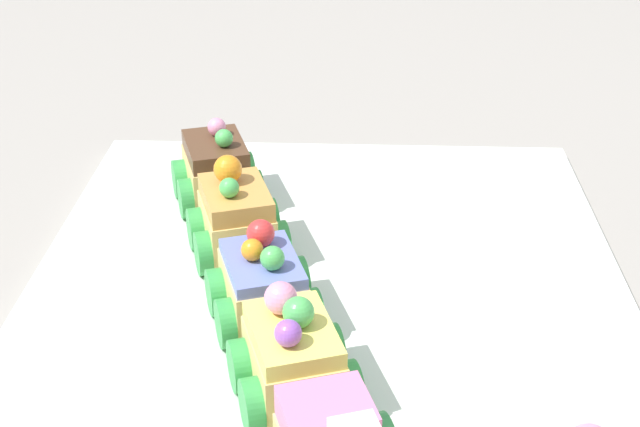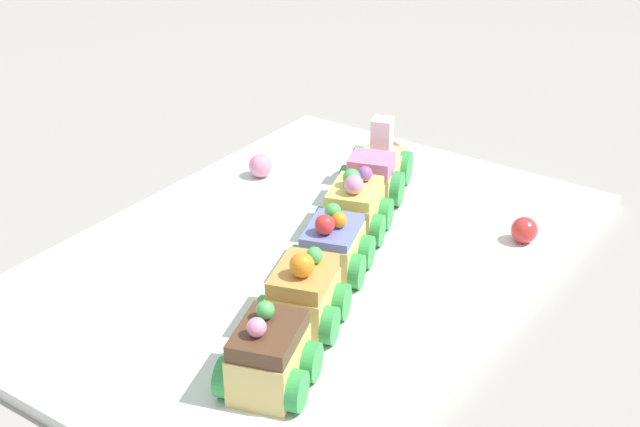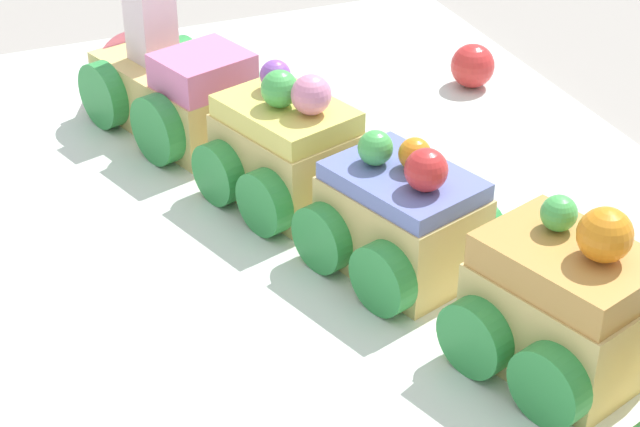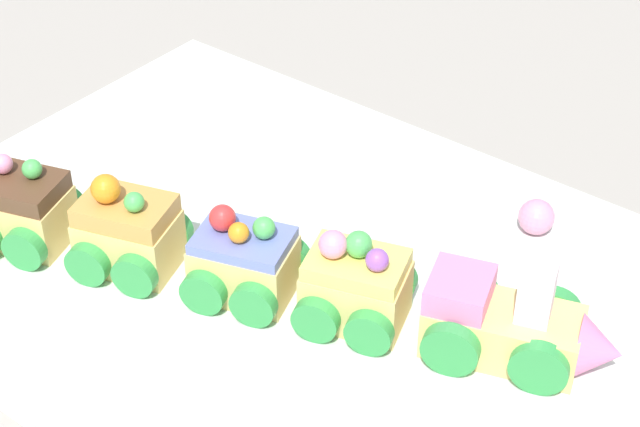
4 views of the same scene
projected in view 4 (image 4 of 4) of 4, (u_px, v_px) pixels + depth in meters
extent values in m
plane|color=gray|center=(296.00, 281.00, 0.79)|extent=(10.00, 10.00, 0.00)
cube|color=silver|center=(296.00, 275.00, 0.78)|extent=(0.61, 0.43, 0.01)
cube|color=#E5C675|center=(502.00, 331.00, 0.70)|extent=(0.11, 0.08, 0.04)
cube|color=pink|center=(460.00, 289.00, 0.69)|extent=(0.05, 0.06, 0.02)
cone|color=pink|center=(600.00, 351.00, 0.68)|extent=(0.04, 0.05, 0.04)
cube|color=white|center=(535.00, 304.00, 0.68)|extent=(0.03, 0.03, 0.02)
cube|color=white|center=(539.00, 278.00, 0.66)|extent=(0.03, 0.03, 0.02)
cylinder|color=green|center=(537.00, 370.00, 0.67)|extent=(0.04, 0.02, 0.04)
cylinder|color=green|center=(553.00, 312.00, 0.71)|extent=(0.04, 0.02, 0.04)
cylinder|color=green|center=(450.00, 350.00, 0.68)|extent=(0.04, 0.02, 0.04)
cylinder|color=green|center=(471.00, 294.00, 0.73)|extent=(0.04, 0.02, 0.04)
cube|color=#E5C675|center=(356.00, 294.00, 0.72)|extent=(0.08, 0.07, 0.04)
cube|color=#EFE066|center=(357.00, 265.00, 0.71)|extent=(0.08, 0.06, 0.01)
sphere|color=pink|center=(333.00, 244.00, 0.70)|extent=(0.02, 0.02, 0.02)
sphere|color=#4CBC56|center=(359.00, 244.00, 0.70)|extent=(0.02, 0.02, 0.02)
sphere|color=#9956C6|center=(377.00, 260.00, 0.69)|extent=(0.02, 0.02, 0.02)
cylinder|color=green|center=(369.00, 333.00, 0.70)|extent=(0.03, 0.02, 0.03)
cylinder|color=green|center=(394.00, 279.00, 0.74)|extent=(0.03, 0.02, 0.03)
cylinder|color=green|center=(316.00, 320.00, 0.71)|extent=(0.03, 0.02, 0.03)
cylinder|color=green|center=(343.00, 268.00, 0.75)|extent=(0.03, 0.02, 0.03)
cube|color=#E5C675|center=(244.00, 268.00, 0.75)|extent=(0.08, 0.07, 0.04)
cube|color=#6B7AC6|center=(243.00, 241.00, 0.73)|extent=(0.08, 0.06, 0.01)
sphere|color=red|center=(222.00, 218.00, 0.73)|extent=(0.02, 0.02, 0.02)
sphere|color=orange|center=(239.00, 233.00, 0.72)|extent=(0.02, 0.02, 0.01)
sphere|color=#4CBC56|center=(266.00, 229.00, 0.72)|extent=(0.02, 0.02, 0.02)
cylinder|color=green|center=(253.00, 305.00, 0.72)|extent=(0.03, 0.02, 0.03)
cylinder|color=green|center=(284.00, 254.00, 0.77)|extent=(0.03, 0.02, 0.03)
cylinder|color=green|center=(203.00, 293.00, 0.73)|extent=(0.03, 0.02, 0.03)
cylinder|color=green|center=(237.00, 244.00, 0.78)|extent=(0.03, 0.02, 0.03)
cube|color=#E5C675|center=(130.00, 242.00, 0.77)|extent=(0.08, 0.07, 0.04)
cube|color=#CC9347|center=(125.00, 210.00, 0.75)|extent=(0.08, 0.06, 0.01)
sphere|color=orange|center=(106.00, 189.00, 0.74)|extent=(0.03, 0.03, 0.02)
sphere|color=#4CBC56|center=(134.00, 202.00, 0.74)|extent=(0.02, 0.02, 0.01)
cylinder|color=green|center=(135.00, 276.00, 0.75)|extent=(0.03, 0.02, 0.03)
cylinder|color=green|center=(171.00, 229.00, 0.79)|extent=(0.03, 0.02, 0.03)
cylinder|color=green|center=(88.00, 265.00, 0.76)|extent=(0.03, 0.02, 0.03)
cylinder|color=green|center=(126.00, 219.00, 0.80)|extent=(0.03, 0.02, 0.03)
cube|color=#E5C675|center=(23.00, 217.00, 0.79)|extent=(0.08, 0.07, 0.04)
cube|color=brown|center=(17.00, 186.00, 0.78)|extent=(0.08, 0.06, 0.01)
sphere|color=pink|center=(2.00, 164.00, 0.78)|extent=(0.02, 0.02, 0.02)
sphere|color=#4CBC56|center=(32.00, 169.00, 0.77)|extent=(0.02, 0.02, 0.01)
cylinder|color=green|center=(24.00, 249.00, 0.77)|extent=(0.03, 0.02, 0.03)
cylinder|color=green|center=(66.00, 205.00, 0.81)|extent=(0.03, 0.02, 0.03)
cylinder|color=green|center=(23.00, 195.00, 0.82)|extent=(0.03, 0.02, 0.03)
sphere|color=pink|center=(536.00, 217.00, 0.81)|extent=(0.03, 0.03, 0.03)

